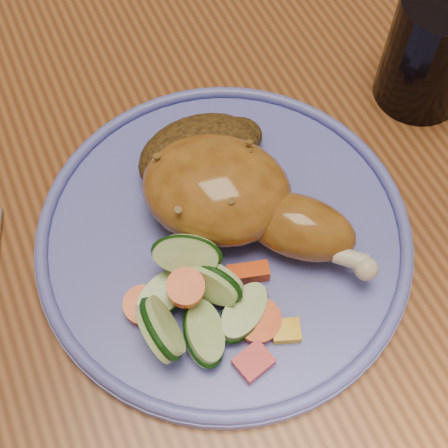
# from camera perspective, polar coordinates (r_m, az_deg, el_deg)

# --- Properties ---
(ground) EXTENTS (4.00, 4.00, 0.00)m
(ground) POSITION_cam_1_polar(r_m,az_deg,el_deg) (1.24, 0.09, -14.99)
(ground) COLOR #56311D
(ground) RESTS_ON ground
(dining_table) EXTENTS (0.90, 1.40, 0.75)m
(dining_table) POSITION_cam_1_polar(r_m,az_deg,el_deg) (0.61, 0.17, 0.42)
(dining_table) COLOR brown
(dining_table) RESTS_ON ground
(plate) EXTENTS (0.30, 0.30, 0.01)m
(plate) POSITION_cam_1_polar(r_m,az_deg,el_deg) (0.50, 0.00, -1.17)
(plate) COLOR #575CB6
(plate) RESTS_ON dining_table
(plate_rim) EXTENTS (0.30, 0.30, 0.01)m
(plate_rim) POSITION_cam_1_polar(r_m,az_deg,el_deg) (0.49, 0.00, -0.57)
(plate_rim) COLOR #575CB6
(plate_rim) RESTS_ON plate
(chicken_leg) EXTENTS (0.17, 0.19, 0.06)m
(chicken_leg) POSITION_cam_1_polar(r_m,az_deg,el_deg) (0.48, 1.13, 2.36)
(chicken_leg) COLOR #955E1F
(chicken_leg) RESTS_ON plate
(rice_pilaf) EXTENTS (0.11, 0.08, 0.05)m
(rice_pilaf) POSITION_cam_1_polar(r_m,az_deg,el_deg) (0.52, -2.04, 6.33)
(rice_pilaf) COLOR #4A3312
(rice_pilaf) RESTS_ON plate
(vegetable_pile) EXTENTS (0.12, 0.13, 0.06)m
(vegetable_pile) POSITION_cam_1_polar(r_m,az_deg,el_deg) (0.45, -2.32, -7.18)
(vegetable_pile) COLOR #A50A05
(vegetable_pile) RESTS_ON plate
(drinking_glass) EXTENTS (0.08, 0.08, 0.11)m
(drinking_glass) POSITION_cam_1_polar(r_m,az_deg,el_deg) (0.59, 18.53, 14.78)
(drinking_glass) COLOR black
(drinking_glass) RESTS_ON dining_table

